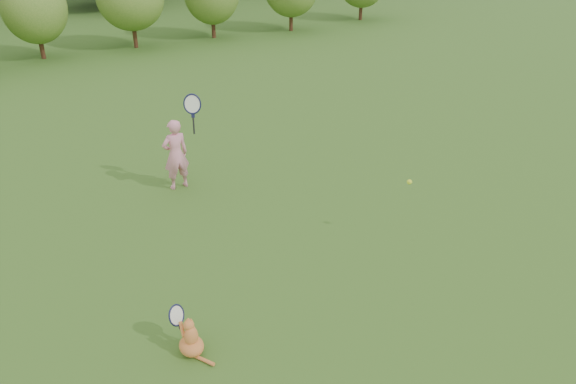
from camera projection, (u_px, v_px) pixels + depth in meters
ground at (309, 264)px, 7.62m from camera, size 100.00×100.00×0.00m
shrub_row at (49, 16)px, 16.51m from camera, size 28.00×3.00×2.80m
child at (176, 153)px, 9.38m from camera, size 0.69×0.43×1.84m
cat at (190, 335)px, 6.03m from camera, size 0.31×0.61×0.60m
tennis_ball at (409, 182)px, 7.76m from camera, size 0.07×0.07×0.07m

